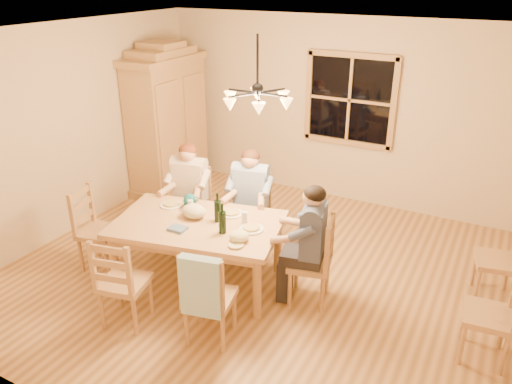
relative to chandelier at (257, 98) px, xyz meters
The scene contains 31 objects.
floor 2.08m from the chandelier, ahead, with size 5.50×5.50×0.00m, color olive.
ceiling 0.62m from the chandelier, ahead, with size 5.50×5.00×0.02m, color white.
wall_back 2.60m from the chandelier, 90.00° to the left, with size 5.50×0.02×2.70m, color beige.
wall_left 2.84m from the chandelier, behind, with size 0.02×5.00×2.70m, color beige.
window 2.53m from the chandelier, 85.36° to the left, with size 1.30×0.06×1.30m.
chandelier is the anchor object (origin of this frame).
armoire 3.08m from the chandelier, 146.54° to the left, with size 0.66×1.40×2.30m.
dining_table 1.57m from the chandelier, 137.25° to the right, with size 1.98×1.45×0.76m.
chair_far_left 2.11m from the chandelier, 165.94° to the left, with size 0.52×0.50×0.99m.
chair_far_right 1.86m from the chandelier, 126.57° to the left, with size 0.52×0.50×0.99m.
chair_near_left 2.37m from the chandelier, 118.69° to the right, with size 0.52×0.50×0.99m.
chair_near_right 2.14m from the chandelier, 84.12° to the right, with size 0.52×0.50×0.99m.
chair_end_left 2.57m from the chandelier, 157.26° to the right, with size 0.50×0.52×0.99m.
chair_end_right 1.93m from the chandelier, 15.07° to the right, with size 0.50×0.52×0.99m.
adult_woman 1.68m from the chandelier, 165.94° to the left, with size 0.46×0.49×0.87m.
adult_plaid_man 1.35m from the chandelier, 126.57° to the left, with size 0.46×0.49×0.87m.
adult_slate_man 1.45m from the chandelier, 15.07° to the right, with size 0.49×0.46×0.87m.
towel 1.95m from the chandelier, 83.27° to the right, with size 0.38×0.10×0.58m, color #98BECE.
wine_bottle_a 1.24m from the chandelier, 133.03° to the right, with size 0.08×0.08×0.33m, color black.
wine_bottle_b 1.27m from the chandelier, 103.71° to the right, with size 0.08×0.08×0.33m, color black.
plate_woman 1.66m from the chandelier, 165.51° to the right, with size 0.26×0.26×0.02m, color white.
plate_plaid 1.34m from the chandelier, 154.43° to the right, with size 0.26×0.26×0.02m, color white.
plate_slate 1.36m from the chandelier, 72.45° to the right, with size 0.26×0.26×0.02m, color white.
wine_glass_a 1.46m from the chandelier, 158.75° to the right, with size 0.06×0.06×0.14m, color silver.
wine_glass_b 1.27m from the chandelier, 95.78° to the right, with size 0.06×0.06×0.14m, color silver.
cap 1.40m from the chandelier, 79.82° to the right, with size 0.20×0.20×0.11m, color beige.
napkin 1.59m from the chandelier, 129.59° to the right, with size 0.18×0.14×0.03m, color slate.
cloth_bundle 1.42m from the chandelier, 147.09° to the right, with size 0.28×0.22×0.15m, color #C5BB8F.
child 1.79m from the chandelier, 164.98° to the right, with size 0.34×0.22×0.92m, color #18636C.
chair_spare_front 3.04m from the chandelier, ahead, with size 0.46×0.48×0.99m.
chair_spare_back 3.12m from the chandelier, 17.31° to the left, with size 0.50×0.51×0.99m.
Camera 1 is at (2.31, -4.39, 3.26)m, focal length 35.00 mm.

